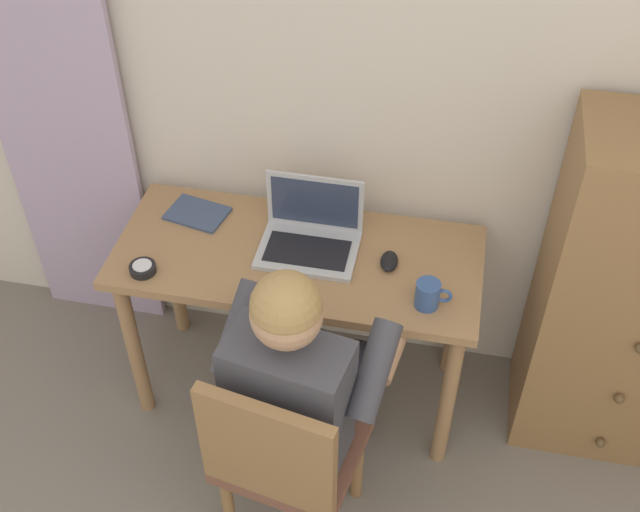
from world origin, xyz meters
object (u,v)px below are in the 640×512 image
(laptop, at_px, (310,234))
(chair, at_px, (284,456))
(person_seated, at_px, (304,375))
(desk, at_px, (298,278))
(desk_clock, at_px, (143,268))
(dresser, at_px, (635,300))
(notebook_pad, at_px, (197,213))
(coffee_mug, at_px, (428,295))
(computer_mouse, at_px, (389,261))

(laptop, bearing_deg, chair, -85.10)
(person_seated, bearing_deg, desk, 105.14)
(chair, bearing_deg, desk_clock, 142.88)
(laptop, bearing_deg, dresser, 1.52)
(desk, bearing_deg, chair, -81.59)
(notebook_pad, xyz_separation_m, coffee_mug, (0.87, -0.28, 0.04))
(dresser, distance_m, notebook_pad, 1.56)
(laptop, bearing_deg, person_seated, -80.17)
(desk, distance_m, computer_mouse, 0.34)
(person_seated, height_order, desk_clock, person_seated)
(dresser, bearing_deg, coffee_mug, -161.00)
(desk, xyz_separation_m, coffee_mug, (0.46, -0.15, 0.16))
(computer_mouse, height_order, notebook_pad, computer_mouse)
(chair, bearing_deg, notebook_pad, 123.09)
(laptop, distance_m, coffee_mug, 0.48)
(desk_clock, height_order, coffee_mug, coffee_mug)
(dresser, bearing_deg, laptop, -178.48)
(chair, distance_m, notebook_pad, 0.95)
(dresser, height_order, desk_clock, dresser)
(coffee_mug, bearing_deg, desk, 161.76)
(chair, bearing_deg, person_seated, 80.82)
(person_seated, relative_size, desk_clock, 13.13)
(person_seated, relative_size, computer_mouse, 11.82)
(chair, relative_size, notebook_pad, 4.11)
(notebook_pad, bearing_deg, person_seated, -36.13)
(notebook_pad, bearing_deg, laptop, 1.86)
(dresser, height_order, computer_mouse, dresser)
(computer_mouse, height_order, coffee_mug, coffee_mug)
(dresser, height_order, person_seated, dresser)
(desk_clock, relative_size, notebook_pad, 0.43)
(desk_clock, relative_size, coffee_mug, 0.75)
(notebook_pad, bearing_deg, desk, -6.19)
(desk_clock, bearing_deg, computer_mouse, 13.88)
(dresser, distance_m, computer_mouse, 0.84)
(chair, height_order, person_seated, person_seated)
(notebook_pad, bearing_deg, coffee_mug, -6.30)
(person_seated, distance_m, coffee_mug, 0.47)
(dresser, distance_m, desk_clock, 1.67)
(person_seated, relative_size, coffee_mug, 9.85)
(laptop, bearing_deg, desk, -122.51)
(desk, xyz_separation_m, desk_clock, (-0.49, -0.19, 0.13))
(dresser, xyz_separation_m, coffee_mug, (-0.69, -0.24, 0.13))
(desk, relative_size, dresser, 0.96)
(person_seated, xyz_separation_m, computer_mouse, (0.20, 0.46, 0.09))
(chair, distance_m, coffee_mug, 0.68)
(person_seated, distance_m, notebook_pad, 0.79)
(desk, distance_m, desk_clock, 0.54)
(dresser, height_order, chair, dresser)
(laptop, height_order, notebook_pad, laptop)
(person_seated, bearing_deg, computer_mouse, 67.13)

